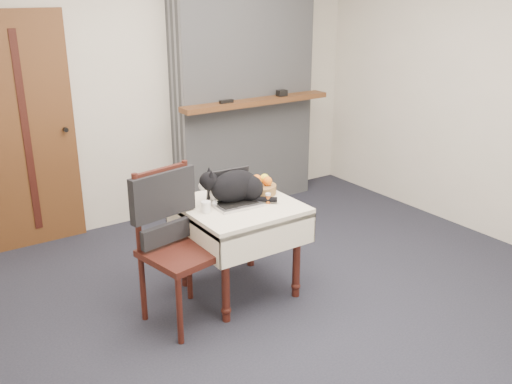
# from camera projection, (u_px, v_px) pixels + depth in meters

# --- Properties ---
(ground) EXTENTS (4.50, 4.50, 0.00)m
(ground) POSITION_uv_depth(u_px,v_px,m) (279.00, 297.00, 4.20)
(ground) COLOR black
(ground) RESTS_ON ground
(room_shell) EXTENTS (4.52, 4.01, 2.61)m
(room_shell) POSITION_uv_depth(u_px,v_px,m) (243.00, 47.00, 3.97)
(room_shell) COLOR beige
(room_shell) RESTS_ON ground
(door) EXTENTS (0.82, 0.10, 2.00)m
(door) POSITION_uv_depth(u_px,v_px,m) (26.00, 133.00, 4.77)
(door) COLOR brown
(door) RESTS_ON ground
(chimney) EXTENTS (1.62, 0.48, 2.60)m
(chimney) POSITION_uv_depth(u_px,v_px,m) (244.00, 78.00, 5.68)
(chimney) COLOR gray
(chimney) RESTS_ON ground
(side_table) EXTENTS (0.78, 0.78, 0.70)m
(side_table) POSITION_uv_depth(u_px,v_px,m) (239.00, 218.00, 4.10)
(side_table) COLOR #37150F
(side_table) RESTS_ON ground
(laptop) EXTENTS (0.34, 0.29, 0.24)m
(laptop) POSITION_uv_depth(u_px,v_px,m) (233.00, 195.00, 4.05)
(laptop) COLOR #B7B7BC
(laptop) RESTS_ON side_table
(cat) EXTENTS (0.51, 0.37, 0.27)m
(cat) POSITION_uv_depth(u_px,v_px,m) (236.00, 187.00, 4.06)
(cat) COLOR black
(cat) RESTS_ON side_table
(cream_jar) EXTENTS (0.07, 0.07, 0.08)m
(cream_jar) POSITION_uv_depth(u_px,v_px,m) (206.00, 207.00, 3.90)
(cream_jar) COLOR white
(cream_jar) RESTS_ON side_table
(pill_bottle) EXTENTS (0.04, 0.04, 0.08)m
(pill_bottle) POSITION_uv_depth(u_px,v_px,m) (268.00, 198.00, 4.05)
(pill_bottle) COLOR #A64814
(pill_bottle) RESTS_ON side_table
(fruit_basket) EXTENTS (0.24, 0.24, 0.13)m
(fruit_basket) POSITION_uv_depth(u_px,v_px,m) (260.00, 186.00, 4.25)
(fruit_basket) COLOR olive
(fruit_basket) RESTS_ON side_table
(desk_clutter) EXTENTS (0.13, 0.02, 0.01)m
(desk_clutter) POSITION_uv_depth(u_px,v_px,m) (255.00, 196.00, 4.20)
(desk_clutter) COLOR black
(desk_clutter) RESTS_ON side_table
(chair) EXTENTS (0.55, 0.55, 1.05)m
(chair) POSITION_uv_depth(u_px,v_px,m) (172.00, 225.00, 3.77)
(chair) COLOR #37150F
(chair) RESTS_ON ground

